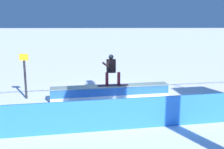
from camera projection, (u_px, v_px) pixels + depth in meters
ground_plane at (110, 99)px, 12.80m from camera, size 120.00×120.00×0.00m
grind_box at (110, 93)px, 12.73m from camera, size 5.39×1.44×0.63m
snowboarder at (111, 69)px, 12.51m from camera, size 1.43×0.48×1.42m
safety_fence at (112, 115)px, 9.28m from camera, size 9.41×1.58×1.08m
trail_marker at (25, 75)px, 12.64m from camera, size 0.40×0.10×2.07m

